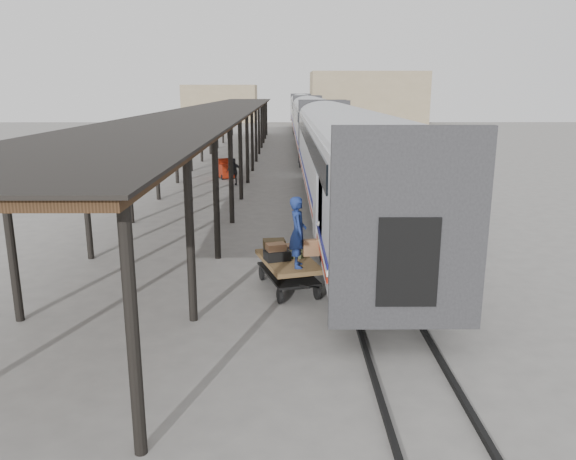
{
  "coord_description": "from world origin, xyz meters",
  "views": [
    {
      "loc": [
        0.82,
        -14.37,
        5.31
      ],
      "look_at": [
        0.9,
        -0.02,
        1.7
      ],
      "focal_mm": 35.0,
      "sensor_mm": 36.0,
      "label": 1
    }
  ],
  "objects_px": {
    "luggage_tug": "(225,169)",
    "pedestrian": "(234,172)",
    "baggage_cart": "(288,266)",
    "porter": "(298,232)"
  },
  "relations": [
    {
      "from": "luggage_tug",
      "to": "pedestrian",
      "type": "distance_m",
      "value": 2.8
    },
    {
      "from": "baggage_cart",
      "to": "pedestrian",
      "type": "relative_size",
      "value": 1.73
    },
    {
      "from": "luggage_tug",
      "to": "pedestrian",
      "type": "relative_size",
      "value": 0.99
    },
    {
      "from": "baggage_cart",
      "to": "luggage_tug",
      "type": "xyz_separation_m",
      "value": [
        -3.75,
        19.75,
        -0.12
      ]
    },
    {
      "from": "baggage_cart",
      "to": "luggage_tug",
      "type": "relative_size",
      "value": 1.75
    },
    {
      "from": "baggage_cart",
      "to": "luggage_tug",
      "type": "height_order",
      "value": "luggage_tug"
    },
    {
      "from": "porter",
      "to": "luggage_tug",
      "type": "bearing_deg",
      "value": 7.57
    },
    {
      "from": "baggage_cart",
      "to": "porter",
      "type": "relative_size",
      "value": 1.45
    },
    {
      "from": "pedestrian",
      "to": "baggage_cart",
      "type": "bearing_deg",
      "value": 84.71
    },
    {
      "from": "baggage_cart",
      "to": "luggage_tug",
      "type": "bearing_deg",
      "value": 84.37
    }
  ]
}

